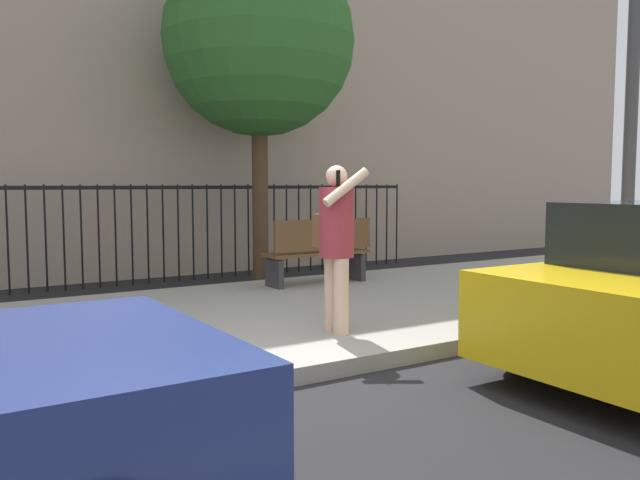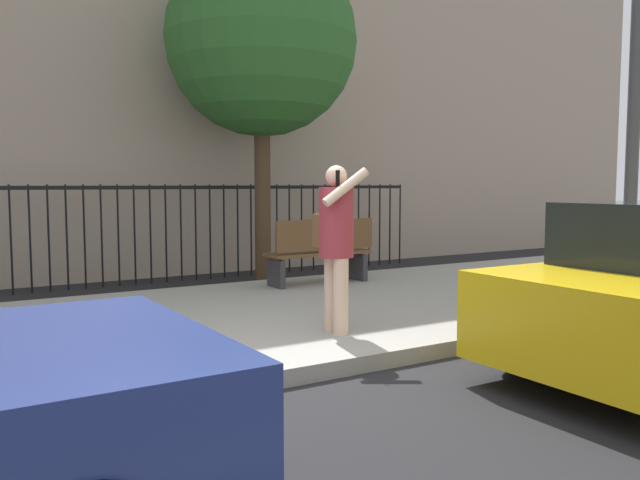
# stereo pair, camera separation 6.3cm
# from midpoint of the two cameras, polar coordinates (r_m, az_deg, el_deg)

# --- Properties ---
(ground_plane) EXTENTS (60.00, 60.00, 0.00)m
(ground_plane) POSITION_cam_midpoint_polar(r_m,az_deg,el_deg) (5.18, -4.08, -13.11)
(ground_plane) COLOR black
(sidewalk) EXTENTS (28.00, 4.40, 0.15)m
(sidewalk) POSITION_cam_midpoint_polar(r_m,az_deg,el_deg) (7.12, -12.40, -7.59)
(sidewalk) COLOR #9E9B93
(sidewalk) RESTS_ON ground
(building_facade) EXTENTS (28.00, 4.00, 9.48)m
(building_facade) POSITION_cam_midpoint_polar(r_m,az_deg,el_deg) (13.44, -22.18, 18.07)
(building_facade) COLOR tan
(building_facade) RESTS_ON ground
(iron_fence) EXTENTS (12.03, 0.04, 1.60)m
(iron_fence) POSITION_cam_midpoint_polar(r_m,az_deg,el_deg) (10.53, -19.17, 1.48)
(iron_fence) COLOR black
(iron_fence) RESTS_ON ground
(pedestrian_on_phone) EXTENTS (0.48, 0.68, 1.63)m
(pedestrian_on_phone) POSITION_cam_midpoint_polar(r_m,az_deg,el_deg) (6.32, 1.61, 0.34)
(pedestrian_on_phone) COLOR beige
(pedestrian_on_phone) RESTS_ON sidewalk
(street_bench) EXTENTS (1.60, 0.45, 0.95)m
(street_bench) POSITION_cam_midpoint_polar(r_m,az_deg,el_deg) (9.41, 0.31, -0.89)
(street_bench) COLOR brown
(street_bench) RESTS_ON sidewalk
(street_tree_mid) EXTENTS (3.07, 3.07, 5.45)m
(street_tree_mid) POSITION_cam_midpoint_polar(r_m,az_deg,el_deg) (10.92, -4.99, 17.01)
(street_tree_mid) COLOR #4C3823
(street_tree_mid) RESTS_ON ground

